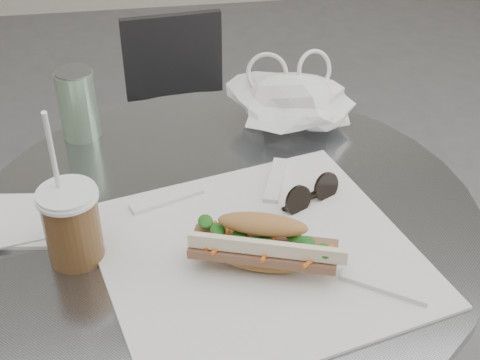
{
  "coord_description": "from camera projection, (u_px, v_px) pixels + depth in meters",
  "views": [
    {
      "loc": [
        -0.1,
        -0.57,
        1.35
      ],
      "look_at": [
        0.02,
        0.21,
        0.79
      ],
      "focal_mm": 50.0,
      "sensor_mm": 36.0,
      "label": 1
    }
  ],
  "objects": [
    {
      "name": "sandwich_paper",
      "position": [
        258.0,
        254.0,
        0.91
      ],
      "size": [
        0.49,
        0.47,
        0.0
      ],
      "primitive_type": "cube",
      "rotation": [
        0.0,
        0.0,
        0.24
      ],
      "color": "white",
      "rests_on": "cafe_table"
    },
    {
      "name": "plastic_bag",
      "position": [
        292.0,
        104.0,
        1.15
      ],
      "size": [
        0.21,
        0.17,
        0.1
      ],
      "primitive_type": null,
      "rotation": [
        0.0,
        0.0,
        0.08
      ],
      "color": "white",
      "rests_on": "cafe_table"
    },
    {
      "name": "chair_far",
      "position": [
        186.0,
        154.0,
        1.92
      ],
      "size": [
        0.35,
        0.37,
        0.67
      ],
      "rotation": [
        0.0,
        0.0,
        3.24
      ],
      "color": "#2D2D30",
      "rests_on": "ground"
    },
    {
      "name": "cafe_table",
      "position": [
        227.0,
        337.0,
        1.15
      ],
      "size": [
        0.76,
        0.76,
        0.74
      ],
      "color": "slate",
      "rests_on": "ground"
    },
    {
      "name": "napkin_stack",
      "position": [
        29.0,
        220.0,
        0.97
      ],
      "size": [
        0.14,
        0.14,
        0.01
      ],
      "color": "white",
      "rests_on": "cafe_table"
    },
    {
      "name": "drink_can",
      "position": [
        78.0,
        104.0,
        1.13
      ],
      "size": [
        0.06,
        0.06,
        0.12
      ],
      "color": "#5A9B5F",
      "rests_on": "cafe_table"
    },
    {
      "name": "iced_coffee",
      "position": [
        72.0,
        224.0,
        0.88
      ],
      "size": [
        0.08,
        0.08,
        0.24
      ],
      "color": "brown",
      "rests_on": "cafe_table"
    },
    {
      "name": "banh_mi",
      "position": [
        263.0,
        244.0,
        0.87
      ],
      "size": [
        0.25,
        0.16,
        0.08
      ],
      "rotation": [
        0.0,
        0.0,
        -0.33
      ],
      "color": "#B68044",
      "rests_on": "sandwich_paper"
    },
    {
      "name": "sunglasses",
      "position": [
        311.0,
        195.0,
        0.99
      ],
      "size": [
        0.1,
        0.07,
        0.05
      ],
      "rotation": [
        0.0,
        0.0,
        0.49
      ],
      "color": "black",
      "rests_on": "cafe_table"
    }
  ]
}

